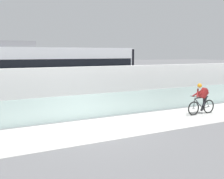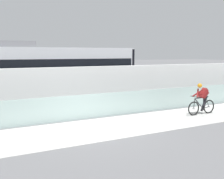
# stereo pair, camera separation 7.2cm
# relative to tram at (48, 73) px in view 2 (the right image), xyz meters

# --- Properties ---
(ground_plane) EXTENTS (200.00, 200.00, 0.00)m
(ground_plane) POSITION_rel_tram_xyz_m (0.16, -6.85, -1.89)
(ground_plane) COLOR slate
(bike_path_deck) EXTENTS (32.00, 3.20, 0.01)m
(bike_path_deck) POSITION_rel_tram_xyz_m (0.16, -6.85, -1.89)
(bike_path_deck) COLOR beige
(bike_path_deck) RESTS_ON ground
(glass_parapet) EXTENTS (32.00, 0.05, 1.17)m
(glass_parapet) POSITION_rel_tram_xyz_m (0.16, -5.00, -1.31)
(glass_parapet) COLOR #ADC6C1
(glass_parapet) RESTS_ON ground
(concrete_barrier_wall) EXTENTS (32.00, 0.36, 2.39)m
(concrete_barrier_wall) POSITION_rel_tram_xyz_m (0.16, -3.20, -0.70)
(concrete_barrier_wall) COLOR white
(concrete_barrier_wall) RESTS_ON ground
(tram_rail_near) EXTENTS (32.00, 0.08, 0.01)m
(tram_rail_near) POSITION_rel_tram_xyz_m (0.16, -0.72, -1.89)
(tram_rail_near) COLOR #595654
(tram_rail_near) RESTS_ON ground
(tram_rail_far) EXTENTS (32.00, 0.08, 0.01)m
(tram_rail_far) POSITION_rel_tram_xyz_m (0.16, 0.72, -1.89)
(tram_rail_far) COLOR #595654
(tram_rail_far) RESTS_ON ground
(tram) EXTENTS (11.06, 2.54, 3.81)m
(tram) POSITION_rel_tram_xyz_m (0.00, 0.00, 0.00)
(tram) COLOR silver
(tram) RESTS_ON ground
(cyclist_on_bike) EXTENTS (1.77, 0.58, 1.61)m
(cyclist_on_bike) POSITION_rel_tram_xyz_m (6.12, -6.85, -1.11)
(cyclist_on_bike) COLOR black
(cyclist_on_bike) RESTS_ON ground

